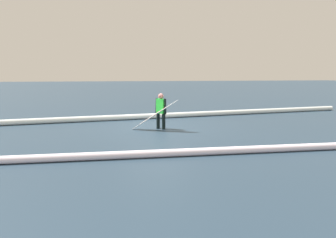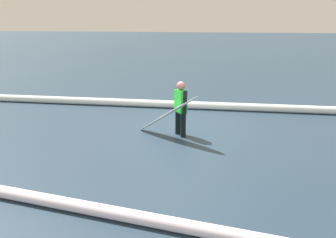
{
  "view_description": "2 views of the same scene",
  "coord_description": "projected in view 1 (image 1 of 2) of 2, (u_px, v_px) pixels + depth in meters",
  "views": [
    {
      "loc": [
        2.26,
        11.61,
        2.14
      ],
      "look_at": [
        0.23,
        2.98,
        0.78
      ],
      "focal_mm": 30.5,
      "sensor_mm": 36.0,
      "label": 1
    },
    {
      "loc": [
        -1.64,
        8.49,
        2.85
      ],
      "look_at": [
        -0.02,
        1.78,
        0.81
      ],
      "focal_mm": 34.78,
      "sensor_mm": 36.0,
      "label": 2
    }
  ],
  "objects": [
    {
      "name": "surfer",
      "position": [
        161.0,
        109.0,
        11.4
      ],
      "size": [
        0.37,
        0.48,
        1.43
      ],
      "rotation": [
        0.0,
        0.0,
        5.43
      ],
      "color": "black",
      "rests_on": "ground_plane"
    },
    {
      "name": "surfboard",
      "position": [
        155.0,
        115.0,
        11.11
      ],
      "size": [
        1.86,
        1.15,
        1.27
      ],
      "color": "white",
      "rests_on": "ground_plane"
    },
    {
      "name": "wave_crest_foreground",
      "position": [
        152.0,
        116.0,
        14.25
      ],
      "size": [
        22.93,
        2.09,
        0.26
      ],
      "primitive_type": "cylinder",
      "rotation": [
        0.0,
        1.57,
        0.08
      ],
      "color": "white",
      "rests_on": "ground_plane"
    },
    {
      "name": "ground_plane",
      "position": [
        157.0,
        127.0,
        12.01
      ],
      "size": [
        195.06,
        195.06,
        0.0
      ],
      "primitive_type": "plane",
      "color": "#26394A"
    },
    {
      "name": "wave_crest_midground",
      "position": [
        161.0,
        153.0,
        7.53
      ],
      "size": [
        21.87,
        1.85,
        0.21
      ],
      "primitive_type": "cylinder",
      "rotation": [
        0.0,
        1.57,
        -0.08
      ],
      "color": "white",
      "rests_on": "ground_plane"
    }
  ]
}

